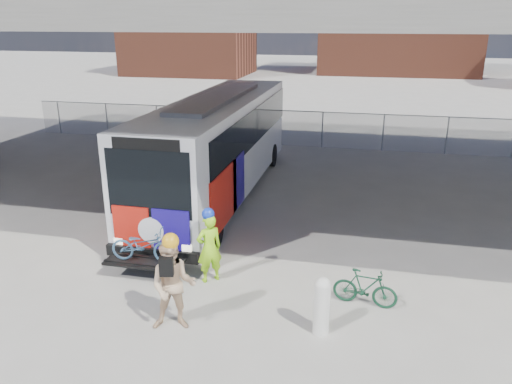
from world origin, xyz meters
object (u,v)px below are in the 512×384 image
(cyclist_hivis, at_px, (209,246))
(bus, at_px, (219,139))
(bollard, at_px, (322,304))
(cyclist_tan, at_px, (173,285))
(bike_parked, at_px, (365,288))

(cyclist_hivis, bearing_deg, bus, -114.48)
(bollard, bearing_deg, cyclist_tan, -170.59)
(cyclist_tan, xyz_separation_m, bike_parked, (3.91, 1.80, -0.59))
(bollard, height_order, cyclist_tan, cyclist_tan)
(bollard, distance_m, bike_parked, 1.58)
(bus, bearing_deg, cyclist_hivis, -75.47)
(bus, xyz_separation_m, bike_parked, (5.45, -6.64, -1.67))
(bike_parked, bearing_deg, cyclist_tan, 122.46)
(bus, distance_m, cyclist_hivis, 6.64)
(bus, relative_size, bollard, 9.98)
(cyclist_tan, relative_size, bike_parked, 1.49)
(bollard, height_order, cyclist_hivis, cyclist_hivis)
(cyclist_hivis, xyz_separation_m, cyclist_tan, (-0.10, -2.11, 0.09))
(bollard, relative_size, cyclist_hivis, 0.66)
(bollard, bearing_deg, bus, 119.99)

